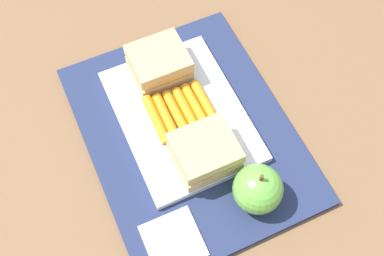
# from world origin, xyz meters

# --- Properties ---
(ground_plane) EXTENTS (2.40, 2.40, 0.00)m
(ground_plane) POSITION_xyz_m (0.00, 0.00, 0.00)
(ground_plane) COLOR brown
(lunchbag_mat) EXTENTS (0.36, 0.28, 0.01)m
(lunchbag_mat) POSITION_xyz_m (0.00, 0.00, 0.01)
(lunchbag_mat) COLOR navy
(lunchbag_mat) RESTS_ON ground_plane
(food_tray) EXTENTS (0.23, 0.17, 0.01)m
(food_tray) POSITION_xyz_m (-0.03, 0.00, 0.02)
(food_tray) COLOR white
(food_tray) RESTS_ON lunchbag_mat
(sandwich_half_left) EXTENTS (0.07, 0.08, 0.04)m
(sandwich_half_left) POSITION_xyz_m (-0.10, 0.00, 0.04)
(sandwich_half_left) COLOR tan
(sandwich_half_left) RESTS_ON food_tray
(sandwich_half_right) EXTENTS (0.07, 0.08, 0.04)m
(sandwich_half_right) POSITION_xyz_m (0.05, 0.00, 0.04)
(sandwich_half_right) COLOR tan
(sandwich_half_right) RESTS_ON food_tray
(carrot_sticks_bundle) EXTENTS (0.08, 0.09, 0.02)m
(carrot_sticks_bundle) POSITION_xyz_m (-0.02, -0.00, 0.03)
(carrot_sticks_bundle) COLOR orange
(carrot_sticks_bundle) RESTS_ON food_tray
(apple) EXTENTS (0.07, 0.07, 0.08)m
(apple) POSITION_xyz_m (0.13, 0.04, 0.04)
(apple) COLOR #66B742
(apple) RESTS_ON lunchbag_mat
(paper_napkin) EXTENTS (0.07, 0.07, 0.00)m
(paper_napkin) POSITION_xyz_m (0.14, -0.08, 0.01)
(paper_napkin) COLOR white
(paper_napkin) RESTS_ON lunchbag_mat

